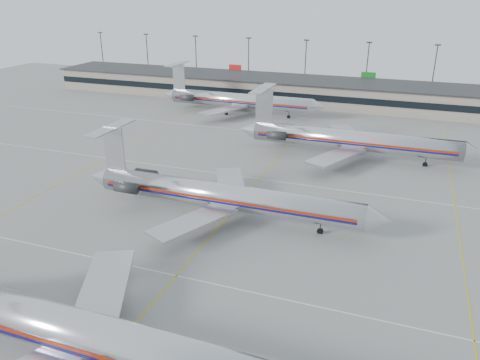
% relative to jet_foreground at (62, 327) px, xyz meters
% --- Properties ---
extents(ground, '(260.00, 260.00, 0.00)m').
position_rel_jet_foreground_xyz_m(ground, '(2.80, 4.60, -3.60)').
color(ground, gray).
rests_on(ground, ground).
extents(apron_markings, '(160.00, 0.15, 0.02)m').
position_rel_jet_foreground_xyz_m(apron_markings, '(2.80, 14.60, -3.59)').
color(apron_markings, silver).
rests_on(apron_markings, ground).
extents(terminal, '(162.00, 17.00, 6.25)m').
position_rel_jet_foreground_xyz_m(terminal, '(2.80, 102.58, -0.44)').
color(terminal, gray).
rests_on(terminal, ground).
extents(light_mast_row, '(163.60, 0.40, 15.28)m').
position_rel_jet_foreground_xyz_m(light_mast_row, '(2.80, 116.60, 4.98)').
color(light_mast_row, '#38383D').
rests_on(light_mast_row, ground).
extents(jet_foreground, '(47.42, 27.92, 12.41)m').
position_rel_jet_foreground_xyz_m(jet_foreground, '(0.00, 0.00, 0.00)').
color(jet_foreground, silver).
rests_on(jet_foreground, ground).
extents(jet_second_row, '(43.62, 25.69, 11.42)m').
position_rel_jet_foreground_xyz_m(jet_second_row, '(1.86, 29.59, -0.29)').
color(jet_second_row, silver).
rests_on(jet_second_row, ground).
extents(jet_third_row, '(44.24, 27.21, 12.10)m').
position_rel_jet_foreground_xyz_m(jet_third_row, '(14.79, 60.35, -0.09)').
color(jet_third_row, silver).
rests_on(jet_third_row, ground).
extents(jet_back_row, '(43.03, 26.47, 11.77)m').
position_rel_jet_foreground_xyz_m(jet_back_row, '(-16.00, 84.16, -0.18)').
color(jet_back_row, silver).
rests_on(jet_back_row, ground).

